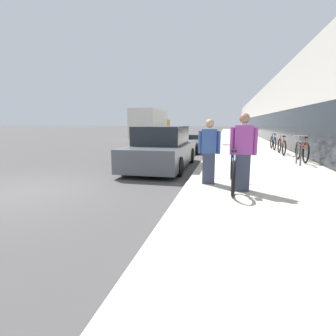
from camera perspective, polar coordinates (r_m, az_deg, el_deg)
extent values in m
plane|color=#474444|center=(7.08, -29.20, -4.68)|extent=(220.00, 220.00, 0.00)
cube|color=#BCB5A5|center=(26.13, 15.30, 6.14)|extent=(4.23, 70.00, 0.14)
cube|color=#BCB7AD|center=(35.07, 26.89, 10.31)|extent=(10.00, 70.00, 5.03)
cube|color=#1E2328|center=(34.23, 18.56, 8.77)|extent=(0.10, 63.00, 2.20)
torus|color=black|center=(7.08, 13.75, 0.55)|extent=(0.06, 0.75, 0.75)
torus|color=black|center=(5.44, 14.00, -2.24)|extent=(0.06, 0.75, 0.75)
cylinder|color=#2D56A8|center=(6.22, 13.94, 1.38)|extent=(0.04, 1.42, 0.04)
cylinder|color=#2D56A8|center=(5.90, 13.96, -0.10)|extent=(0.04, 0.85, 0.34)
cylinder|color=#2D56A8|center=(5.67, 14.10, 2.15)|extent=(0.03, 0.03, 0.31)
cube|color=black|center=(5.65, 14.17, 3.69)|extent=(0.11, 0.22, 0.05)
cylinder|color=#2D56A8|center=(6.89, 13.90, 3.56)|extent=(0.03, 0.03, 0.33)
cylinder|color=silver|center=(6.88, 13.95, 4.91)|extent=(0.52, 0.03, 0.03)
cube|color=#33384C|center=(5.96, 15.82, -0.95)|extent=(0.31, 0.22, 0.81)
cube|color=#933D93|center=(5.87, 16.15, 5.93)|extent=(0.38, 0.22, 0.62)
cylinder|color=#933D93|center=(5.87, 13.80, 5.71)|extent=(0.10, 0.10, 0.59)
cylinder|color=#933D93|center=(5.89, 18.45, 5.51)|extent=(0.10, 0.10, 0.59)
sphere|color=#936B51|center=(5.86, 16.37, 10.36)|extent=(0.22, 0.22, 0.22)
cube|color=#33384C|center=(6.50, 8.83, -0.06)|extent=(0.29, 0.21, 0.75)
cube|color=#33518E|center=(6.42, 8.99, 5.80)|extent=(0.35, 0.21, 0.58)
cylinder|color=#33518E|center=(6.44, 7.01, 5.59)|extent=(0.09, 0.09, 0.55)
cylinder|color=#33518E|center=(6.41, 10.97, 5.47)|extent=(0.09, 0.09, 0.55)
sphere|color=tan|center=(6.40, 9.09, 9.57)|extent=(0.21, 0.21, 0.21)
cylinder|color=#4C4C51|center=(10.11, 26.98, 2.70)|extent=(0.05, 0.05, 0.82)
cylinder|color=#4C4C51|center=(10.64, 26.27, 3.06)|extent=(0.05, 0.05, 0.82)
cylinder|color=#4C4C51|center=(10.34, 26.79, 5.14)|extent=(0.05, 0.55, 0.05)
torus|color=black|center=(11.90, 26.49, 3.56)|extent=(0.06, 0.78, 0.78)
torus|color=black|center=(10.87, 27.79, 2.96)|extent=(0.06, 0.78, 0.78)
cylinder|color=red|center=(11.37, 27.21, 4.45)|extent=(0.04, 0.91, 0.04)
cylinder|color=red|center=(11.17, 27.43, 3.78)|extent=(0.04, 0.55, 0.35)
cylinder|color=red|center=(11.03, 27.70, 5.11)|extent=(0.03, 0.03, 0.32)
cube|color=black|center=(11.02, 27.77, 5.94)|extent=(0.11, 0.22, 0.05)
cylinder|color=red|center=(11.79, 26.74, 5.47)|extent=(0.03, 0.03, 0.34)
cylinder|color=silver|center=(11.78, 26.80, 6.29)|extent=(0.52, 0.03, 0.03)
torus|color=black|center=(14.04, 23.09, 4.48)|extent=(0.06, 0.71, 0.71)
torus|color=black|center=(12.95, 23.94, 4.03)|extent=(0.06, 0.71, 0.71)
cylinder|color=red|center=(13.48, 23.56, 5.17)|extent=(0.04, 0.94, 0.04)
cylinder|color=red|center=(13.27, 23.71, 4.66)|extent=(0.04, 0.57, 0.32)
cylinder|color=red|center=(13.12, 23.89, 5.68)|extent=(0.03, 0.03, 0.29)
cube|color=black|center=(13.11, 23.93, 6.32)|extent=(0.11, 0.22, 0.05)
cylinder|color=red|center=(13.93, 23.25, 5.96)|extent=(0.03, 0.03, 0.31)
cylinder|color=silver|center=(13.92, 23.30, 6.59)|extent=(0.52, 0.03, 0.03)
torus|color=black|center=(16.32, 21.63, 5.23)|extent=(0.06, 0.71, 0.71)
torus|color=black|center=(15.33, 22.19, 4.94)|extent=(0.06, 0.71, 0.71)
cylinder|color=#2D56A8|center=(15.81, 21.95, 5.86)|extent=(0.04, 0.85, 0.04)
cylinder|color=#2D56A8|center=(15.62, 22.04, 5.44)|extent=(0.04, 0.52, 0.32)
cylinder|color=#2D56A8|center=(15.48, 22.17, 6.32)|extent=(0.03, 0.03, 0.29)
cube|color=black|center=(15.48, 22.21, 6.86)|extent=(0.11, 0.22, 0.05)
cylinder|color=#2D56A8|center=(16.21, 21.76, 6.51)|extent=(0.03, 0.03, 0.31)
cylinder|color=silver|center=(16.21, 21.79, 7.05)|extent=(0.52, 0.03, 0.03)
cube|color=#4C5156|center=(9.43, -1.30, 3.08)|extent=(1.84, 4.54, 0.71)
cube|color=#1E2328|center=(9.38, -1.32, 7.15)|extent=(1.58, 2.27, 0.62)
cylinder|color=black|center=(10.99, -3.90, 2.95)|extent=(0.22, 0.60, 0.60)
cylinder|color=black|center=(10.63, 4.96, 2.70)|extent=(0.22, 0.60, 0.60)
cylinder|color=black|center=(8.44, -9.18, 0.73)|extent=(0.22, 0.60, 0.60)
cylinder|color=black|center=(7.97, 2.29, 0.30)|extent=(0.22, 0.60, 0.60)
ellipsoid|color=#4C5156|center=(14.81, 4.06, 5.12)|extent=(1.71, 4.29, 0.52)
cube|color=#1E2328|center=(15.32, 4.38, 6.71)|extent=(1.20, 0.04, 0.26)
cylinder|color=black|center=(16.18, 1.92, 5.20)|extent=(0.22, 0.60, 0.60)
cylinder|color=black|center=(15.96, 7.59, 5.05)|extent=(0.22, 0.60, 0.60)
cylinder|color=black|center=(13.75, -0.04, 4.37)|extent=(0.22, 0.60, 0.60)
cylinder|color=black|center=(13.49, 6.62, 4.20)|extent=(0.22, 0.60, 0.60)
cube|color=orange|center=(27.43, -2.09, 8.73)|extent=(2.05, 1.67, 1.67)
cube|color=silver|center=(24.22, -4.14, 9.61)|extent=(2.23, 5.01, 2.56)
cylinder|color=black|center=(27.32, -4.39, 7.35)|extent=(0.28, 0.84, 0.84)
cylinder|color=black|center=(26.79, -0.20, 7.33)|extent=(0.28, 0.84, 0.84)
cylinder|color=black|center=(23.61, -7.19, 6.90)|extent=(0.28, 0.84, 0.84)
cylinder|color=black|center=(23.01, -2.40, 6.89)|extent=(0.28, 0.84, 0.84)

